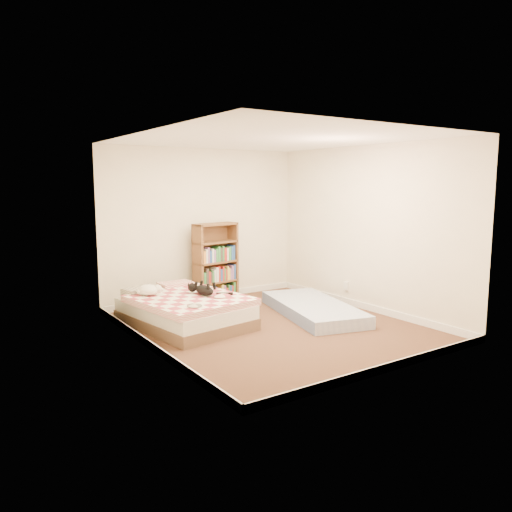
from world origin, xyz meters
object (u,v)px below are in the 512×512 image
bookshelf (215,271)px  floor_mattress (313,309)px  bed (184,310)px  white_dog (150,290)px  black_cat (204,290)px

bookshelf → floor_mattress: size_ratio=0.65×
bed → white_dog: 0.54m
floor_mattress → bookshelf: bearing=130.8°
bed → black_cat: (0.24, -0.13, 0.28)m
black_cat → floor_mattress: bearing=-37.7°
floor_mattress → black_cat: black_cat is taller
bookshelf → white_dog: bookshelf is taller
black_cat → bookshelf: bearing=32.1°
black_cat → white_dog: bearing=127.1°
floor_mattress → white_dog: size_ratio=5.62×
floor_mattress → black_cat: bearing=179.2°
bookshelf → white_dog: size_ratio=3.67×
bed → floor_mattress: bed is taller
bed → bookshelf: 1.49m
bookshelf → white_dog: bearing=-162.1°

